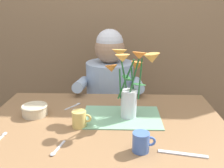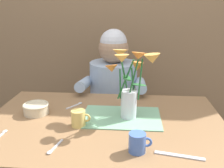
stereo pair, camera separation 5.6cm
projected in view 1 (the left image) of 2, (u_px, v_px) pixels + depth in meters
wood_panel_backdrop at (112, 10)px, 2.11m from camera, size 4.00×0.10×2.50m
dining_table at (105, 139)px, 1.30m from camera, size 1.20×0.80×0.74m
seated_person at (110, 106)px, 1.91m from camera, size 0.45×0.47×1.14m
striped_placemat at (121, 117)px, 1.31m from camera, size 0.40×0.28×0.00m
flower_vase at (131, 80)px, 1.25m from camera, size 0.30×0.23×0.36m
ceramic_bowl at (35, 110)px, 1.33m from camera, size 0.14×0.14×0.06m
dinner_knife at (183, 154)px, 0.99m from camera, size 0.19×0.06×0.00m
tea_cup at (141, 142)px, 1.00m from camera, size 0.09×0.07×0.08m
coffee_cup at (80, 119)px, 1.20m from camera, size 0.09×0.07×0.08m
spoon_0 at (75, 105)px, 1.46m from camera, size 0.08×0.11×0.01m
spoon_1 at (56, 151)px, 1.01m from camera, size 0.04×0.12×0.01m
spoon_2 at (80, 110)px, 1.39m from camera, size 0.12×0.03×0.01m
spoon_3 at (2, 137)px, 1.12m from camera, size 0.03×0.12×0.01m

